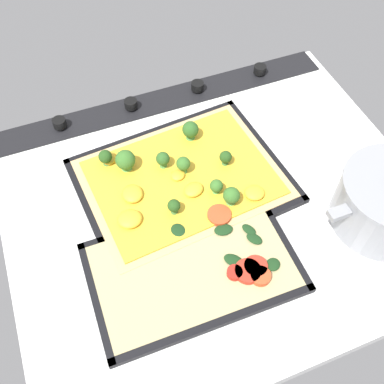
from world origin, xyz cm
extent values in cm
cube|color=white|center=(0.00, 0.00, -1.50)|extent=(77.44, 65.27, 3.00)
cube|color=black|center=(0.00, -29.14, 0.40)|extent=(74.34, 7.00, 0.80)
cylinder|color=black|center=(-23.23, -29.14, 1.70)|extent=(2.80, 2.80, 1.80)
cylinder|color=black|center=(-7.74, -29.14, 1.70)|extent=(2.80, 2.80, 1.80)
cylinder|color=black|center=(7.74, -29.14, 1.70)|extent=(2.80, 2.80, 1.80)
cylinder|color=black|center=(23.23, -29.14, 1.70)|extent=(2.80, 2.80, 1.80)
cube|color=black|center=(4.57, -6.35, 0.25)|extent=(40.45, 32.50, 0.50)
cube|color=black|center=(5.77, -20.37, 0.65)|extent=(38.04, 4.46, 1.30)
cube|color=black|center=(3.36, 7.67, 0.65)|extent=(38.04, 4.46, 1.30)
cube|color=black|center=(-13.80, -7.93, 0.65)|extent=(3.71, 29.34, 1.30)
cube|color=black|center=(22.94, -4.76, 0.65)|extent=(3.71, 29.34, 1.30)
cube|color=tan|center=(4.57, -6.35, 1.00)|extent=(37.85, 29.90, 1.00)
cube|color=gold|center=(4.57, -6.35, 1.70)|extent=(34.78, 26.97, 0.40)
cone|color=#5B9F46|center=(-1.53, 2.33, 2.39)|extent=(1.70, 1.70, 0.97)
sphere|color=#386B28|center=(-1.53, 2.33, 4.03)|extent=(3.09, 3.09, 3.09)
cone|color=#5B9F46|center=(3.90, -7.46, 2.59)|extent=(1.47, 1.47, 1.38)
sphere|color=#386B28|center=(3.90, -7.46, 4.28)|extent=(2.67, 2.67, 2.67)
cone|color=#427635|center=(-4.29, -6.37, 2.43)|extent=(1.31, 1.31, 1.06)
sphere|color=#264C1C|center=(-4.29, -6.37, 3.85)|extent=(2.38, 2.38, 2.38)
cone|color=#427635|center=(16.97, -14.69, 2.48)|extent=(1.43, 1.43, 1.16)
sphere|color=#264C1C|center=(16.97, -14.69, 4.04)|extent=(2.60, 2.60, 2.60)
cone|color=#5B9F46|center=(13.70, -12.25, 2.42)|extent=(2.09, 2.09, 1.05)
sphere|color=#386B28|center=(13.70, -12.25, 4.37)|extent=(3.80, 3.80, 3.80)
cone|color=#5B9F46|center=(0.24, -0.84, 2.32)|extent=(1.35, 1.35, 0.84)
sphere|color=#386B28|center=(0.24, -0.84, 3.66)|extent=(2.46, 2.46, 2.46)
cone|color=#427635|center=(8.73, 0.55, 2.48)|extent=(1.28, 1.28, 1.15)
sphere|color=#264C1C|center=(8.73, 0.55, 3.92)|extent=(2.32, 2.32, 2.32)
cone|color=#4D8B3F|center=(-0.51, -15.03, 2.52)|extent=(1.80, 1.80, 1.24)
sphere|color=#2D5B23|center=(-0.51, -15.03, 4.36)|extent=(3.27, 3.27, 3.27)
cone|color=#4D8B3F|center=(7.01, -10.14, 2.51)|extent=(1.44, 1.44, 1.23)
sphere|color=#2D5B23|center=(7.01, -10.14, 4.11)|extent=(2.61, 2.61, 2.61)
ellipsoid|color=gold|center=(16.19, -15.38, 2.40)|extent=(3.68, 4.07, 1.16)
ellipsoid|color=gold|center=(5.30, -6.73, 2.32)|extent=(3.70, 3.59, 0.99)
ellipsoid|color=gold|center=(-6.27, 2.34, 2.46)|extent=(4.18, 3.97, 1.31)
ellipsoid|color=gold|center=(3.82, -2.40, 2.47)|extent=(4.57, 4.15, 1.32)
ellipsoid|color=gold|center=(16.61, -0.56, 2.54)|extent=(4.69, 4.44, 1.50)
ellipsoid|color=gold|center=(14.57, -5.61, 2.53)|extent=(4.09, 4.47, 1.46)
cube|color=black|center=(9.48, 11.40, 0.25)|extent=(34.76, 22.30, 0.50)
cube|color=black|center=(9.32, 1.11, 0.65)|extent=(34.44, 1.73, 1.30)
cube|color=black|center=(9.64, 21.68, 0.65)|extent=(34.44, 1.73, 1.30)
cube|color=black|center=(-7.13, 11.66, 0.65)|extent=(1.54, 21.79, 1.30)
cube|color=black|center=(26.10, 11.14, 0.65)|extent=(1.54, 21.79, 1.30)
cube|color=tan|center=(9.48, 11.40, 0.95)|extent=(32.33, 19.86, 0.90)
cylinder|color=#D14723|center=(1.55, 4.17, 1.90)|extent=(4.30, 4.30, 1.00)
cylinder|color=red|center=(1.55, 15.90, 1.90)|extent=(4.40, 4.40, 1.00)
cylinder|color=#D14723|center=(-0.39, 17.44, 1.90)|extent=(3.39, 3.39, 1.00)
cylinder|color=red|center=(0.40, 15.62, 1.90)|extent=(3.93, 3.93, 1.00)
cylinder|color=#B22319|center=(3.65, 15.33, 1.90)|extent=(2.64, 2.64, 1.00)
ellipsoid|color=#193819|center=(2.85, 13.20, 1.80)|extent=(3.91, 4.04, 0.60)
ellipsoid|color=#193819|center=(-2.19, 10.71, 1.80)|extent=(3.20, 3.49, 0.60)
ellipsoid|color=#193819|center=(2.02, 7.11, 1.80)|extent=(3.55, 2.65, 0.60)
ellipsoid|color=#193819|center=(-2.12, 8.75, 1.80)|extent=(2.68, 3.22, 0.60)
ellipsoid|color=#193819|center=(9.42, 4.31, 1.80)|extent=(3.17, 3.42, 0.60)
ellipsoid|color=#193819|center=(-2.90, 16.27, 1.80)|extent=(3.36, 3.27, 0.60)
cube|color=gray|center=(-14.89, 14.41, 7.95)|extent=(3.60, 2.00, 1.20)
camera|label=1|loc=(22.15, 43.09, 69.70)|focal=42.44mm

